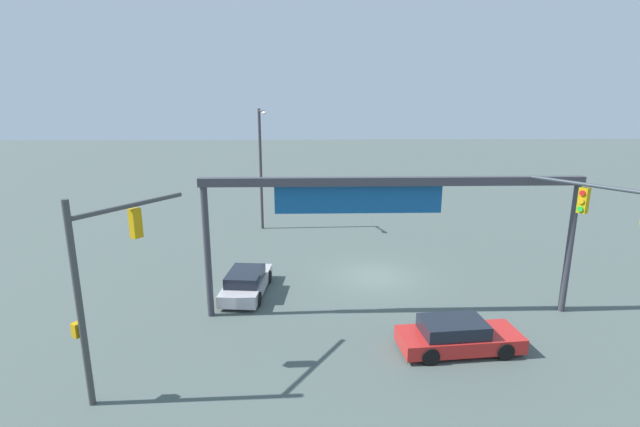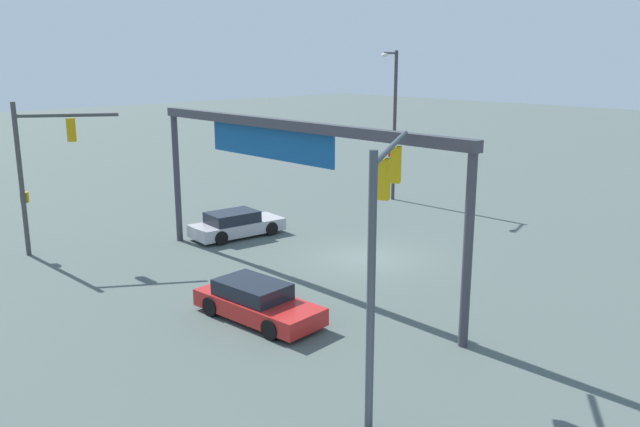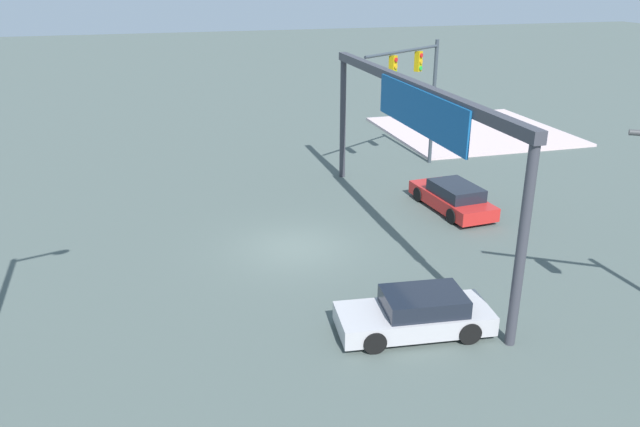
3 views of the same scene
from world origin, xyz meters
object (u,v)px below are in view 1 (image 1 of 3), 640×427
at_px(streetlamp_curved_arm, 261,162).
at_px(sedan_car_approaching, 246,282).
at_px(sedan_car_waiting_far, 457,336).
at_px(traffic_signal_opposite_side, 101,272).

height_order(streetlamp_curved_arm, sedan_car_approaching, streetlamp_curved_arm).
bearing_deg(streetlamp_curved_arm, sedan_car_waiting_far, 9.91).
bearing_deg(sedan_car_waiting_far, streetlamp_curved_arm, 112.47).
distance_m(traffic_signal_opposite_side, streetlamp_curved_arm, 19.00).
bearing_deg(traffic_signal_opposite_side, streetlamp_curved_arm, 23.43).
xyz_separation_m(streetlamp_curved_arm, sedan_car_waiting_far, (8.67, -16.69, -4.26)).
distance_m(traffic_signal_opposite_side, sedan_car_approaching, 8.82).
bearing_deg(traffic_signal_opposite_side, sedan_car_approaching, 8.80).
bearing_deg(sedan_car_waiting_far, sedan_car_approaching, 142.51).
relative_size(streetlamp_curved_arm, sedan_car_waiting_far, 1.85).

